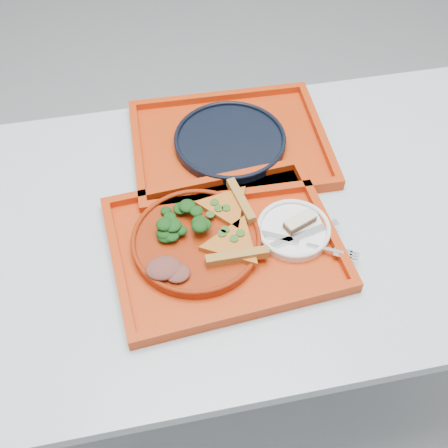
{
  "coord_description": "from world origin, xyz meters",
  "views": [
    {
      "loc": [
        -0.2,
        -0.73,
        1.68
      ],
      "look_at": [
        -0.06,
        -0.04,
        0.78
      ],
      "focal_mm": 45.0,
      "sensor_mm": 36.0,
      "label": 1
    }
  ],
  "objects_px": {
    "navy_plate": "(230,142)",
    "dessert_bar": "(300,221)",
    "tray_far": "(230,146)",
    "dinner_plate": "(196,242)",
    "tray_main": "(224,246)"
  },
  "relations": [
    {
      "from": "dinner_plate",
      "to": "navy_plate",
      "type": "height_order",
      "value": "dinner_plate"
    },
    {
      "from": "tray_far",
      "to": "dinner_plate",
      "type": "bearing_deg",
      "value": -113.14
    },
    {
      "from": "navy_plate",
      "to": "dessert_bar",
      "type": "relative_size",
      "value": 3.6
    },
    {
      "from": "tray_main",
      "to": "navy_plate",
      "type": "xyz_separation_m",
      "value": [
        0.07,
        0.28,
        0.01
      ]
    },
    {
      "from": "tray_main",
      "to": "dessert_bar",
      "type": "relative_size",
      "value": 6.22
    },
    {
      "from": "tray_far",
      "to": "dessert_bar",
      "type": "relative_size",
      "value": 6.22
    },
    {
      "from": "dessert_bar",
      "to": "tray_far",
      "type": "bearing_deg",
      "value": 85.61
    },
    {
      "from": "tray_main",
      "to": "tray_far",
      "type": "xyz_separation_m",
      "value": [
        0.07,
        0.28,
        0.0
      ]
    },
    {
      "from": "tray_far",
      "to": "dessert_bar",
      "type": "height_order",
      "value": "dessert_bar"
    },
    {
      "from": "tray_far",
      "to": "dinner_plate",
      "type": "distance_m",
      "value": 0.3
    },
    {
      "from": "dinner_plate",
      "to": "dessert_bar",
      "type": "xyz_separation_m",
      "value": [
        0.21,
        -0.0,
        0.01
      ]
    },
    {
      "from": "tray_main",
      "to": "dinner_plate",
      "type": "distance_m",
      "value": 0.06
    },
    {
      "from": "tray_main",
      "to": "navy_plate",
      "type": "bearing_deg",
      "value": 71.53
    },
    {
      "from": "tray_far",
      "to": "navy_plate",
      "type": "distance_m",
      "value": 0.01
    },
    {
      "from": "navy_plate",
      "to": "tray_main",
      "type": "bearing_deg",
      "value": -104.09
    }
  ]
}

